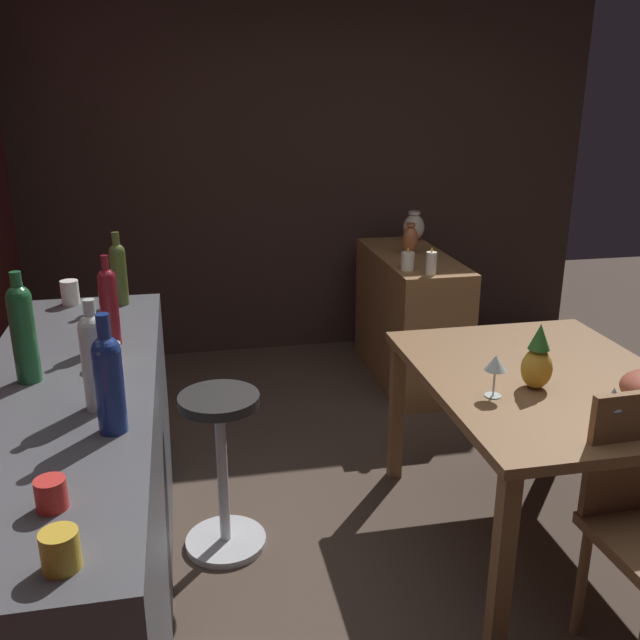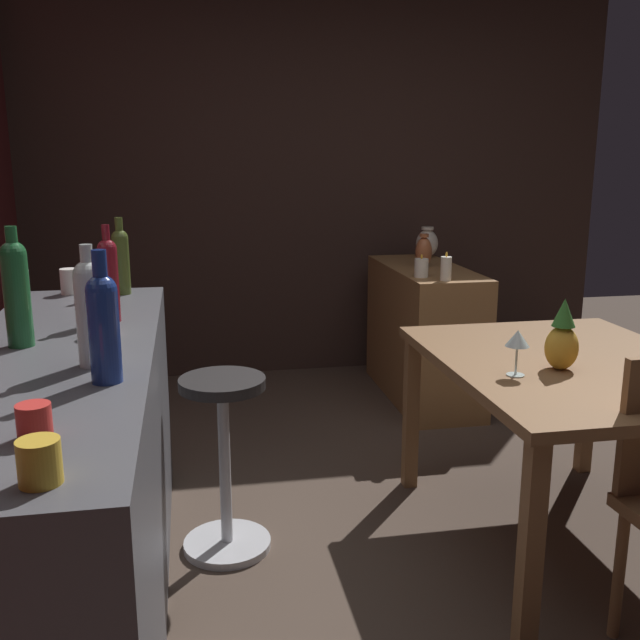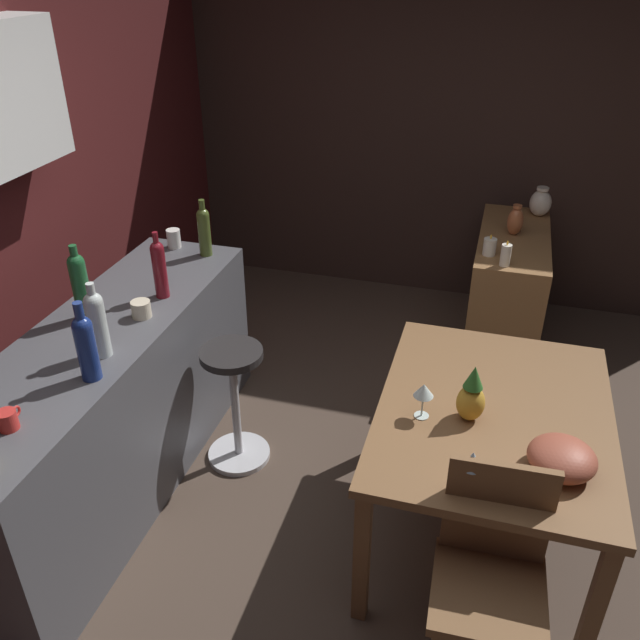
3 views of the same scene
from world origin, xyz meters
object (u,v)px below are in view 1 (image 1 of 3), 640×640
Objects in this scene: dining_table at (546,396)px; wine_bottle_cobalt at (109,379)px; pillar_candle_tall at (408,261)px; pineapple_centerpiece at (537,361)px; wine_bottle_green at (23,330)px; wine_bottle_ruby at (109,304)px; bar_stool at (222,468)px; cup_red at (51,493)px; sideboard_cabinet at (410,317)px; vase_copper at (410,240)px; wine_bottle_clear at (95,357)px; cup_mustard at (60,549)px; vase_ceramic_ivory at (414,227)px; wine_glass_left at (613,400)px; cup_white at (70,292)px; pillar_candle_short at (431,263)px; wine_bottle_olive at (119,271)px; cup_cream at (108,355)px; wine_glass_right at (496,364)px.

wine_bottle_cobalt reaches higher than dining_table.
pineapple_centerpiece is at bearing -179.28° from pillar_candle_tall.
wine_bottle_ruby is at bearing -38.97° from wine_bottle_green.
cup_red is at bearing 156.64° from bar_stool.
sideboard_cabinet is at bearing -47.25° from wine_bottle_green.
wine_bottle_cobalt is 2.76m from vase_copper.
wine_bottle_clear is (-0.29, 1.67, 0.41)m from dining_table.
wine_bottle_cobalt reaches higher than pineapple_centerpiece.
wine_bottle_green is 3.28× the size of cup_mustard.
vase_ceramic_ivory is (0.41, -0.14, 0.50)m from sideboard_cabinet.
wine_glass_left is 2.27m from cup_white.
pillar_candle_short is (1.32, -1.89, -0.20)m from wine_bottle_green.
wine_bottle_green reaches higher than pillar_candle_tall.
wine_bottle_cobalt reaches higher than wine_bottle_clear.
wine_bottle_olive reaches higher than vase_ceramic_ivory.
vase_copper reaches higher than sideboard_cabinet.
wine_bottle_olive is 2.57× the size of cup_cream.
pillar_candle_tall is (2.47, -1.55, -0.07)m from cup_mustard.
pillar_candle_tall is 0.38m from vase_copper.
wine_bottle_green is 2.43× the size of pillar_candle_short.
wine_bottle_green reaches higher than wine_bottle_clear.
wine_glass_right is (0.38, 0.22, -0.01)m from wine_glass_left.
wine_bottle_green is 3.03m from vase_ceramic_ivory.
wine_glass_left is at bearing -109.60° from cup_cream.
sideboard_cabinet is 2.32m from wine_glass_left.
wine_bottle_clear reaches higher than bar_stool.
wine_bottle_olive is 1.64× the size of vase_ceramic_ivory.
vase_ceramic_ivory is at bearing -20.96° from pillar_candle_tall.
bar_stool is 3.73× the size of wine_glass_left.
cup_cream is (-1.70, 1.69, 0.53)m from sideboard_cabinet.
wine_glass_right is at bearing -97.64° from cup_cream.
wine_bottle_green is at bearing 141.03° from wine_bottle_ruby.
dining_table is at bearing 175.67° from vase_ceramic_ivory.
bar_stool is 6.04× the size of cup_white.
wine_glass_left is 1.69m from cup_mustard.
cup_white is at bearing 16.01° from cup_cream.
wine_bottle_ruby is at bearing 63.94° from wine_glass_left.
dining_table is at bearing -113.88° from cup_white.
cup_white is at bearing 66.12° from dining_table.
pineapple_centerpiece reaches higher than pillar_candle_tall.
cup_red is 0.54× the size of vase_copper.
pineapple_centerpiece is at bearing 176.81° from pillar_candle_short.
wine_bottle_green is at bearing 133.24° from vase_copper.
wine_bottle_ruby reaches higher than cup_cream.
cup_mustard is 1.06× the size of cup_red.
wine_bottle_green is at bearing 75.39° from wine_glass_left.
cup_cream reaches higher than pillar_candle_short.
pineapple_centerpiece is 2.02m from cup_white.
cup_white is (0.93, 1.79, 0.11)m from pineapple_centerpiece.
cup_cream reaches higher than wine_glass_left.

